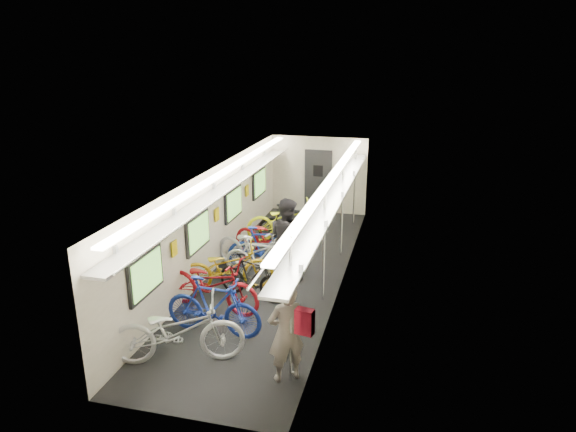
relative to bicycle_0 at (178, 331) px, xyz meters
The scene contains 15 objects.
train_car_shell 4.59m from the bicycle_0, 86.30° to the left, with size 10.00×10.00×10.00m.
bicycle_0 is the anchor object (origin of this frame).
bicycle_1 0.98m from the bicycle_0, 76.25° to the left, with size 0.52×1.84×1.11m, color navy.
bicycle_2 1.82m from the bicycle_0, 94.93° to the left, with size 0.74×2.11×1.11m, color maroon.
bicycle_3 2.51m from the bicycle_0, 79.36° to the left, with size 0.46×1.61×0.97m, color black.
bicycle_4 2.74m from the bicycle_0, 93.42° to the left, with size 0.69×1.98×1.04m, color #B98B11.
bicycle_5 3.45m from the bicycle_0, 84.79° to the left, with size 0.47×1.65×0.99m, color silver.
bicycle_6 3.72m from the bicycle_0, 87.74° to the left, with size 0.76×2.19×1.15m, color #A0A1A5.
bicycle_7 4.06m from the bicycle_0, 86.45° to the left, with size 0.48×1.71×1.03m, color #1B37A2.
bicycle_8 4.53m from the bicycle_0, 86.39° to the left, with size 0.74×2.11×1.11m, color maroon.
bicycle_9 5.86m from the bicycle_0, 85.42° to the left, with size 0.50×1.77×1.06m, color black.
bicycle_10 5.92m from the bicycle_0, 86.74° to the left, with size 0.75×2.15×1.13m, color yellow.
passenger_near 1.84m from the bicycle_0, ahead, with size 0.59×0.39×1.62m, color slate.
passenger_mid 3.77m from the bicycle_0, 75.96° to the left, with size 0.90×0.70×1.86m, color black.
backpack 2.35m from the bicycle_0, 11.26° to the right, with size 0.26×0.14×0.38m, color maroon.
Camera 1 is at (2.87, -10.42, 4.89)m, focal length 32.00 mm.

